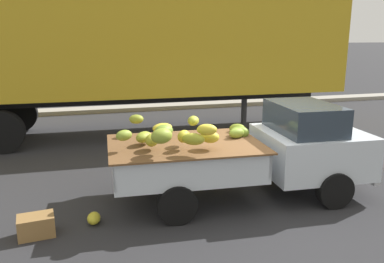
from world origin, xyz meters
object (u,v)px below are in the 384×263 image
at_px(produce_crate, 36,226).
at_px(pickup_truck, 281,148).
at_px(fallen_banana_bunch_near_tailgate, 94,218).
at_px(semi_trailer, 136,48).

bearing_deg(produce_crate, pickup_truck, 7.35).
height_order(pickup_truck, fallen_banana_bunch_near_tailgate, pickup_truck).
bearing_deg(fallen_banana_bunch_near_tailgate, semi_trailer, 75.34).
xyz_separation_m(semi_trailer, fallen_banana_bunch_near_tailgate, (-1.48, -5.66, -2.45)).
xyz_separation_m(pickup_truck, fallen_banana_bunch_near_tailgate, (-3.44, -0.37, -0.80)).
bearing_deg(fallen_banana_bunch_near_tailgate, pickup_truck, 6.21).
bearing_deg(pickup_truck, semi_trailer, 113.01).
bearing_deg(produce_crate, fallen_banana_bunch_near_tailgate, 11.97).
bearing_deg(semi_trailer, pickup_truck, -68.23).
relative_size(pickup_truck, fallen_banana_bunch_near_tailgate, 15.97).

